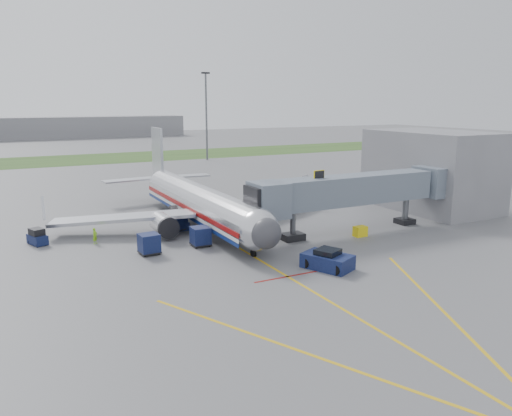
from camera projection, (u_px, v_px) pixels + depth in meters
name	position (u px, v px, depth m)	size (l,w,h in m)	color
ground	(264.00, 263.00, 43.24)	(400.00, 400.00, 0.00)	#565659
grass_strip	(89.00, 159.00, 121.35)	(300.00, 25.00, 0.01)	#2D4C1E
apron_markings	(311.00, 291.00, 36.81)	(21.52, 50.00, 0.01)	gold
airliner	(199.00, 202.00, 55.92)	(32.10, 35.67, 10.25)	silver
jet_bridge	(349.00, 191.00, 52.44)	(25.30, 4.00, 6.90)	slate
terminal	(431.00, 170.00, 64.39)	(10.00, 16.00, 10.00)	slate
light_mast_right	(206.00, 114.00, 117.35)	(2.00, 0.44, 20.40)	#595B60
distant_terminal	(24.00, 128.00, 185.44)	(120.00, 14.00, 8.00)	slate
pushback_tug	(327.00, 260.00, 41.60)	(3.89, 4.66, 1.67)	#0C1235
baggage_tug	(37.00, 237.00, 48.62)	(1.91, 2.56, 1.60)	#0C1235
baggage_cart_a	(200.00, 236.00, 48.03)	(1.77, 1.77, 1.88)	#0C1235
baggage_cart_b	(178.00, 222.00, 53.87)	(2.06, 2.06, 1.80)	#0C1235
baggage_cart_c	(149.00, 244.00, 45.46)	(1.88, 1.88, 1.90)	#0C1235
belt_loader	(179.00, 223.00, 55.19)	(1.48, 4.24, 2.05)	#0C1235
ground_power_cart	(360.00, 231.00, 51.57)	(1.36, 0.93, 1.07)	yellow
ramp_worker	(95.00, 236.00, 48.81)	(0.58, 0.38, 1.59)	#7CC917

